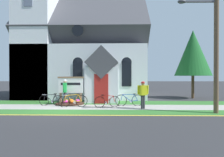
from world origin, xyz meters
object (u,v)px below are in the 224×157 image
at_px(bicycle_yellow, 107,101).
at_px(bicycle_black, 129,100).
at_px(cyclist_in_red_jersey, 143,93).
at_px(utility_pole, 214,26).
at_px(church_sign, 71,86).
at_px(bicycle_green, 51,100).
at_px(cyclist_in_white_jersey, 65,90).
at_px(roadside_conifer, 193,53).
at_px(bicycle_silver, 73,101).

bearing_deg(bicycle_yellow, bicycle_black, 21.95).
height_order(cyclist_in_red_jersey, utility_pole, utility_pole).
relative_size(church_sign, bicycle_green, 1.13).
distance_m(cyclist_in_white_jersey, roadside_conifer, 11.52).
xyz_separation_m(bicycle_silver, utility_pole, (7.86, -1.94, 4.18)).
distance_m(bicycle_silver, utility_pole, 9.11).
xyz_separation_m(bicycle_green, cyclist_in_red_jersey, (5.87, -1.09, 0.58)).
xyz_separation_m(bicycle_black, cyclist_in_white_jersey, (-4.35, 0.43, 0.63)).
bearing_deg(cyclist_in_white_jersey, bicycle_green, -148.99).
bearing_deg(bicycle_yellow, cyclist_in_red_jersey, -14.59).
height_order(bicycle_yellow, roadside_conifer, roadside_conifer).
bearing_deg(bicycle_silver, cyclist_in_white_jersey, 129.90).
relative_size(church_sign, utility_pole, 0.23).
bearing_deg(cyclist_in_red_jersey, utility_pole, -19.84).
height_order(bicycle_silver, cyclist_in_red_jersey, cyclist_in_red_jersey).
bearing_deg(bicycle_black, bicycle_yellow, -158.05).
bearing_deg(bicycle_black, church_sign, 167.31).
relative_size(bicycle_black, utility_pole, 0.22).
bearing_deg(bicycle_silver, bicycle_green, 164.66).
xyz_separation_m(utility_pole, roadside_conifer, (1.64, 7.14, -0.56)).
bearing_deg(utility_pole, roadside_conifer, 77.05).
distance_m(bicycle_green, cyclist_in_white_jersey, 1.13).
relative_size(bicycle_yellow, bicycle_silver, 0.90).
distance_m(cyclist_in_red_jersey, utility_pole, 5.22).
distance_m(bicycle_black, utility_pole, 6.45).
bearing_deg(roadside_conifer, cyclist_in_red_jersey, -131.50).
height_order(bicycle_yellow, cyclist_in_white_jersey, cyclist_in_white_jersey).
distance_m(church_sign, bicycle_green, 1.70).
height_order(bicycle_yellow, cyclist_in_red_jersey, cyclist_in_red_jersey).
height_order(church_sign, utility_pole, utility_pole).
bearing_deg(bicycle_yellow, church_sign, 150.46).
bearing_deg(bicycle_green, roadside_conifer, 23.36).
relative_size(bicycle_yellow, bicycle_green, 0.94).
relative_size(utility_pole, roadside_conifer, 1.37).
distance_m(church_sign, bicycle_black, 4.26).
relative_size(bicycle_black, cyclist_in_red_jersey, 1.12).
height_order(bicycle_silver, bicycle_green, bicycle_silver).
xyz_separation_m(bicycle_yellow, cyclist_in_red_jersey, (2.16, -0.56, 0.59)).
distance_m(church_sign, cyclist_in_white_jersey, 0.61).
relative_size(bicycle_silver, roadside_conifer, 0.30).
xyz_separation_m(bicycle_black, bicycle_silver, (-3.59, -0.48, -0.00)).
bearing_deg(church_sign, bicycle_green, -137.98).
bearing_deg(cyclist_in_white_jersey, cyclist_in_red_jersey, -17.17).
bearing_deg(church_sign, cyclist_in_red_jersey, -23.21).
height_order(bicycle_silver, utility_pole, utility_pole).
distance_m(church_sign, cyclist_in_red_jersey, 5.23).
height_order(bicycle_green, cyclist_in_white_jersey, cyclist_in_white_jersey).
distance_m(bicycle_yellow, cyclist_in_red_jersey, 2.31).
bearing_deg(roadside_conifer, bicycle_black, -141.38).
bearing_deg(bicycle_silver, cyclist_in_red_jersey, -8.71).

